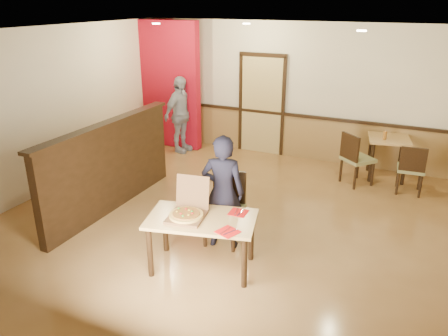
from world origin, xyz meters
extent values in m
plane|color=#AA7A42|center=(0.00, 0.00, 0.00)|extent=(7.00, 7.00, 0.00)
plane|color=black|center=(0.00, 0.00, 2.80)|extent=(7.00, 7.00, 0.00)
plane|color=beige|center=(0.00, 3.50, 1.40)|extent=(7.00, 0.00, 7.00)
plane|color=beige|center=(-3.50, 0.00, 1.40)|extent=(0.00, 7.00, 7.00)
cube|color=olive|center=(0.00, 3.47, 0.45)|extent=(7.00, 0.04, 0.90)
cube|color=black|center=(0.00, 3.45, 0.92)|extent=(7.00, 0.06, 0.06)
cube|color=#DEBF72|center=(-0.80, 3.46, 1.05)|extent=(0.90, 0.06, 2.10)
cube|color=black|center=(-2.00, -0.20, 0.70)|extent=(0.14, 3.00, 1.40)
cube|color=black|center=(-2.00, -0.20, 1.42)|extent=(0.20, 3.10, 0.05)
cube|color=#A10B1D|center=(-2.90, 3.00, 1.40)|extent=(1.60, 0.20, 2.78)
cylinder|color=#FFE3B2|center=(-2.30, 1.80, 2.78)|extent=(0.14, 0.14, 0.02)
cylinder|color=#FFE3B2|center=(-0.80, 2.50, 2.78)|extent=(0.14, 0.14, 0.02)
cylinder|color=#FFE3B2|center=(1.40, 1.50, 2.78)|extent=(0.14, 0.14, 0.02)
cube|color=tan|center=(0.12, -1.10, 0.69)|extent=(1.47, 1.05, 0.04)
cylinder|color=black|center=(-0.38, -1.53, 0.33)|extent=(0.07, 0.07, 0.67)
cylinder|color=black|center=(-0.52, -0.95, 0.33)|extent=(0.07, 0.07, 0.67)
cylinder|color=black|center=(0.75, -1.25, 0.33)|extent=(0.07, 0.07, 0.67)
cylinder|color=black|center=(0.61, -0.67, 0.33)|extent=(0.07, 0.07, 0.67)
cube|color=olive|center=(0.10, -0.41, 0.50)|extent=(0.54, 0.54, 0.06)
cube|color=black|center=(0.08, -0.19, 0.77)|extent=(0.48, 0.09, 0.48)
cylinder|color=black|center=(-0.08, -0.64, 0.22)|extent=(0.05, 0.05, 0.43)
cylinder|color=black|center=(-0.12, -0.23, 0.22)|extent=(0.05, 0.05, 0.43)
cylinder|color=black|center=(0.32, -0.60, 0.22)|extent=(0.05, 0.05, 0.43)
cylinder|color=black|center=(0.29, -0.19, 0.22)|extent=(0.05, 0.05, 0.43)
cube|color=olive|center=(1.44, 2.50, 0.48)|extent=(0.68, 0.68, 0.06)
cube|color=black|center=(1.30, 2.33, 0.74)|extent=(0.38, 0.33, 0.46)
cylinder|color=black|center=(1.72, 2.52, 0.21)|extent=(0.05, 0.05, 0.42)
cylinder|color=black|center=(1.46, 2.22, 0.21)|extent=(0.05, 0.05, 0.42)
cylinder|color=black|center=(1.42, 2.78, 0.21)|extent=(0.05, 0.05, 0.42)
cylinder|color=black|center=(1.16, 2.48, 0.21)|extent=(0.05, 0.05, 0.42)
cube|color=olive|center=(2.34, 2.50, 0.44)|extent=(0.48, 0.48, 0.06)
cube|color=black|center=(2.36, 2.30, 0.68)|extent=(0.43, 0.07, 0.42)
cylinder|color=black|center=(2.51, 2.70, 0.19)|extent=(0.04, 0.04, 0.38)
cylinder|color=black|center=(2.54, 2.33, 0.19)|extent=(0.04, 0.04, 0.38)
cylinder|color=black|center=(2.15, 2.67, 0.19)|extent=(0.04, 0.04, 0.38)
cylinder|color=black|center=(2.17, 2.30, 0.19)|extent=(0.04, 0.04, 0.38)
cube|color=tan|center=(1.89, 3.05, 0.77)|extent=(0.86, 0.86, 0.04)
cylinder|color=black|center=(1.66, 2.71, 0.37)|extent=(0.07, 0.07, 0.75)
cylinder|color=black|center=(1.56, 3.28, 0.37)|extent=(0.07, 0.07, 0.75)
cylinder|color=black|center=(2.23, 2.82, 0.37)|extent=(0.07, 0.07, 0.75)
cylinder|color=black|center=(2.12, 3.39, 0.37)|extent=(0.07, 0.07, 0.75)
imported|color=black|center=(0.12, -0.49, 0.80)|extent=(0.66, 0.51, 1.60)
imported|color=#97979F|center=(-2.42, 2.73, 0.84)|extent=(0.55, 1.03, 1.67)
cube|color=brown|center=(-0.05, -1.19, 0.73)|extent=(0.49, 0.49, 0.03)
cube|color=brown|center=(-0.09, -0.94, 0.95)|extent=(0.44, 0.15, 0.42)
cylinder|color=gold|center=(-0.05, -1.19, 0.76)|extent=(0.54, 0.54, 0.03)
cube|color=red|center=(0.55, -1.28, 0.71)|extent=(0.30, 0.30, 0.01)
cylinder|color=silver|center=(0.52, -1.28, 0.72)|extent=(0.08, 0.19, 0.01)
cube|color=silver|center=(0.58, -1.28, 0.72)|extent=(0.09, 0.20, 0.00)
cube|color=red|center=(0.47, -0.78, 0.71)|extent=(0.23, 0.23, 0.01)
cylinder|color=silver|center=(0.44, -0.78, 0.72)|extent=(0.02, 0.19, 0.01)
cube|color=silver|center=(0.50, -0.78, 0.72)|extent=(0.03, 0.20, 0.00)
cylinder|color=#8F551A|center=(1.82, 2.91, 0.87)|extent=(0.06, 0.06, 0.16)
camera|label=1|loc=(2.37, -5.29, 3.22)|focal=35.00mm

